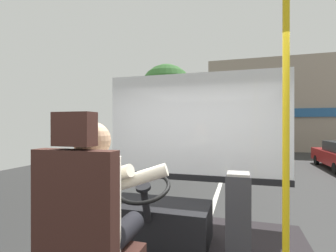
{
  "coord_description": "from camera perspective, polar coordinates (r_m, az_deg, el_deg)",
  "views": [
    {
      "loc": [
        0.61,
        -1.72,
        1.9
      ],
      "look_at": [
        -0.35,
        1.54,
        1.89
      ],
      "focal_mm": 26.24,
      "sensor_mm": 36.0,
      "label": 1
    }
  ],
  "objects": [
    {
      "name": "ground",
      "position": [
        10.71,
        13.08,
        -10.19
      ],
      "size": [
        18.0,
        44.0,
        0.06
      ],
      "color": "#2C2C2C"
    },
    {
      "name": "driver_seat",
      "position": [
        1.62,
        -18.47,
        -24.66
      ],
      "size": [
        0.48,
        0.48,
        1.3
      ],
      "color": "black",
      "rests_on": "bus_floor"
    },
    {
      "name": "bus_driver",
      "position": [
        1.64,
        -16.09,
        -17.09
      ],
      "size": [
        0.78,
        0.58,
        0.81
      ],
      "color": "black",
      "rests_on": "driver_seat"
    },
    {
      "name": "steering_console",
      "position": [
        2.78,
        -2.53,
        -21.09
      ],
      "size": [
        1.1,
        0.93,
        0.77
      ],
      "color": "black",
      "rests_on": "bus_floor"
    },
    {
      "name": "handrail_pole",
      "position": [
        1.77,
        25.71,
        -4.76
      ],
      "size": [
        0.04,
        0.04,
        2.15
      ],
      "color": "gold",
      "rests_on": "bus_floor"
    },
    {
      "name": "fare_box",
      "position": [
        2.44,
        16.0,
        -19.74
      ],
      "size": [
        0.22,
        0.23,
        0.8
      ],
      "color": "#333338",
      "rests_on": "bus_floor"
    },
    {
      "name": "windshield_panel",
      "position": [
        3.4,
        6.03,
        -2.92
      ],
      "size": [
        2.5,
        0.08,
        1.48
      ],
      "color": "white"
    },
    {
      "name": "street_tree",
      "position": [
        13.3,
        -0.36,
        8.06
      ],
      "size": [
        2.83,
        2.83,
        5.16
      ],
      "color": "#4C3828",
      "rests_on": "ground"
    },
    {
      "name": "shop_building",
      "position": [
        21.92,
        26.82,
        4.16
      ],
      "size": [
        12.64,
        4.9,
        6.87
      ],
      "color": "gray",
      "rests_on": "ground"
    }
  ]
}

